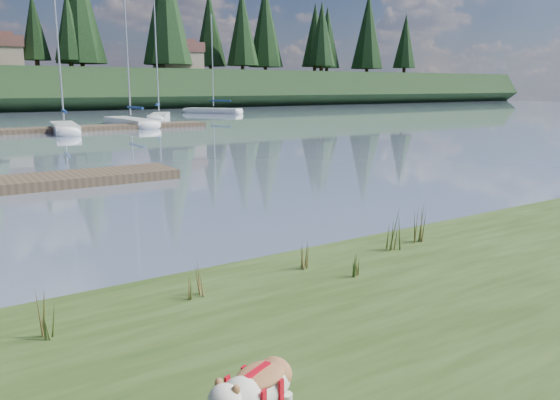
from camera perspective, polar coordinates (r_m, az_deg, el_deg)
bulldog at (r=4.44m, az=-2.37°, el=-19.01°), size 0.95×0.62×0.56m
dock_far at (r=38.93m, az=-26.10°, el=6.48°), size 26.00×2.20×0.30m
sailboat_bg_2 at (r=39.23m, az=-21.66°, el=7.14°), size 2.36×7.25×10.80m
sailboat_bg_3 at (r=44.01m, az=-15.65°, el=7.95°), size 1.99×8.42×12.24m
sailboat_bg_4 at (r=50.82m, az=-12.45°, el=8.57°), size 4.46×7.15×10.78m
sailboat_bg_5 at (r=61.86m, az=-7.46°, el=9.28°), size 5.05×7.08×10.63m
weed_0 at (r=7.03m, az=-8.82°, el=-8.17°), size 0.17×0.14×0.57m
weed_1 at (r=8.05m, az=2.61°, el=-5.90°), size 0.17×0.14×0.42m
weed_2 at (r=9.08m, az=11.64°, el=-3.25°), size 0.17×0.14×0.72m
weed_3 at (r=6.35m, az=-23.46°, el=-11.31°), size 0.17×0.14×0.56m
weed_4 at (r=7.75m, az=7.63°, el=-6.68°), size 0.17×0.14×0.43m
weed_5 at (r=9.63m, az=14.27°, el=-2.51°), size 0.17×0.14×0.72m
mud_lip at (r=8.05m, az=-9.74°, el=-9.51°), size 60.00×0.50×0.14m
conifer_5 at (r=80.91m, az=-21.25°, el=16.63°), size 3.96×3.96×10.35m
conifer_6 at (r=83.26m, az=-11.84°, el=19.20°), size 7.04×7.04×17.00m
conifer_7 at (r=91.79m, az=-3.98°, el=17.57°), size 5.28×5.28×13.20m
conifer_8 at (r=95.55m, az=4.38°, el=16.93°), size 4.62×4.62×11.77m
conifer_9 at (r=106.27m, az=9.18°, el=17.03°), size 5.94×5.94×14.62m
house_2 at (r=84.33m, az=-10.60°, el=14.59°), size 6.30×5.30×4.65m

